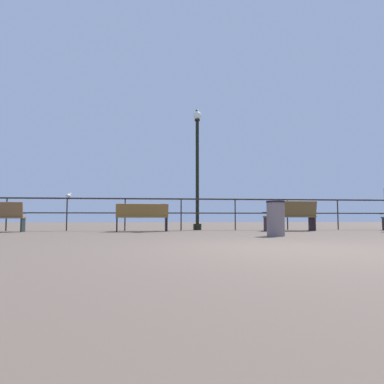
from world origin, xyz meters
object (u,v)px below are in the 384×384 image
at_px(bench_near_right, 291,215).
at_px(bench_near_left, 142,216).
at_px(lamppost_center, 197,164).
at_px(seagull_on_rail, 69,195).
at_px(trash_bin, 276,218).

bearing_deg(bench_near_right, bench_near_left, 179.79).
bearing_deg(bench_near_right, lamppost_center, 158.67).
bearing_deg(lamppost_center, bench_near_left, -149.18).
xyz_separation_m(seagull_on_rail, trash_bin, (5.74, -4.18, -0.78)).
height_order(bench_near_right, seagull_on_rail, seagull_on_rail).
xyz_separation_m(bench_near_right, lamppost_center, (-3.00, 1.17, 1.83)).
xyz_separation_m(bench_near_left, trash_bin, (3.24, -3.25, -0.09)).
distance_m(bench_near_right, seagull_on_rail, 7.53).
bearing_deg(bench_near_left, seagull_on_rail, 159.46).
xyz_separation_m(bench_near_left, seagull_on_rail, (-2.50, 0.94, 0.69)).
distance_m(seagull_on_rail, trash_bin, 7.14).
bearing_deg(bench_near_left, lamppost_center, 30.82).
relative_size(bench_near_left, trash_bin, 2.01).
height_order(bench_near_left, bench_near_right, bench_near_right).
bearing_deg(seagull_on_rail, lamppost_center, 2.82).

